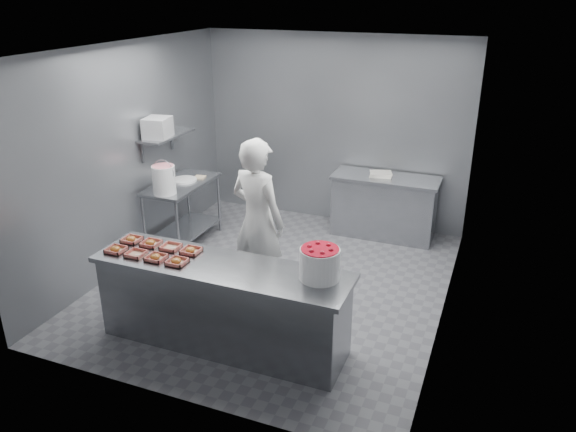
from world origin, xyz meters
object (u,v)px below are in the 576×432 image
(worker, at_px, (258,221))
(tray_4, at_px, (132,239))
(tray_6, at_px, (171,247))
(tray_7, at_px, (191,250))
(tray_5, at_px, (151,243))
(strawberry_tub, at_px, (320,263))
(tray_3, at_px, (177,261))
(prep_table, at_px, (183,204))
(tray_2, at_px, (156,257))
(glaze_bucket, at_px, (164,179))
(tray_0, at_px, (116,249))
(service_counter, at_px, (223,305))
(tray_1, at_px, (136,254))
(back_counter, at_px, (384,206))
(appliance, at_px, (158,128))

(worker, bearing_deg, tray_4, 55.55)
(tray_6, xyz_separation_m, tray_7, (0.24, -0.00, 0.00))
(tray_5, height_order, strawberry_tub, strawberry_tub)
(tray_6, xyz_separation_m, worker, (0.58, 0.88, 0.04))
(tray_7, bearing_deg, tray_3, -90.00)
(prep_table, relative_size, tray_5, 6.40)
(tray_2, relative_size, glaze_bucket, 0.41)
(tray_0, distance_m, tray_3, 0.72)
(service_counter, xyz_separation_m, tray_1, (-0.89, -0.13, 0.47))
(back_counter, height_order, glaze_bucket, glaze_bucket)
(tray_1, bearing_deg, prep_table, 110.15)
(prep_table, xyz_separation_m, tray_6, (1.00, -1.82, 0.33))
(tray_2, height_order, tray_7, same)
(tray_3, xyz_separation_m, glaze_bucket, (-1.21, 1.64, 0.17))
(appliance, bearing_deg, tray_0, -79.76)
(tray_0, distance_m, tray_5, 0.36)
(tray_3, bearing_deg, strawberry_tub, 9.55)
(tray_2, relative_size, tray_3, 1.00)
(tray_0, relative_size, appliance, 0.54)
(tray_2, distance_m, tray_4, 0.55)
(back_counter, distance_m, tray_2, 3.75)
(tray_7, bearing_deg, prep_table, 124.29)
(tray_1, xyz_separation_m, tray_7, (0.48, 0.26, 0.00))
(tray_0, bearing_deg, tray_4, 90.00)
(strawberry_tub, bearing_deg, worker, 138.82)
(strawberry_tub, relative_size, glaze_bucket, 0.82)
(tray_2, xyz_separation_m, worker, (0.58, 1.14, 0.03))
(tray_1, distance_m, tray_7, 0.54)
(back_counter, relative_size, tray_2, 8.01)
(tray_5, bearing_deg, tray_6, 0.00)
(tray_0, xyz_separation_m, tray_2, (0.48, 0.00, 0.00))
(worker, distance_m, strawberry_tub, 1.39)
(tray_0, height_order, strawberry_tub, strawberry_tub)
(tray_5, distance_m, tray_7, 0.48)
(back_counter, bearing_deg, tray_1, -117.85)
(tray_0, xyz_separation_m, glaze_bucket, (-0.49, 1.64, 0.17))
(tray_3, distance_m, strawberry_tub, 1.41)
(prep_table, distance_m, glaze_bucket, 0.67)
(tray_3, relative_size, tray_5, 1.00)
(appliance, bearing_deg, prep_table, 37.95)
(back_counter, bearing_deg, glaze_bucket, -145.41)
(tray_6, relative_size, strawberry_tub, 0.50)
(tray_3, bearing_deg, appliance, 126.68)
(prep_table, relative_size, tray_7, 6.40)
(tray_3, relative_size, glaze_bucket, 0.41)
(back_counter, bearing_deg, tray_0, -120.98)
(tray_0, bearing_deg, tray_7, 19.98)
(service_counter, distance_m, worker, 1.13)
(back_counter, relative_size, tray_1, 8.01)
(tray_5, distance_m, tray_6, 0.24)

